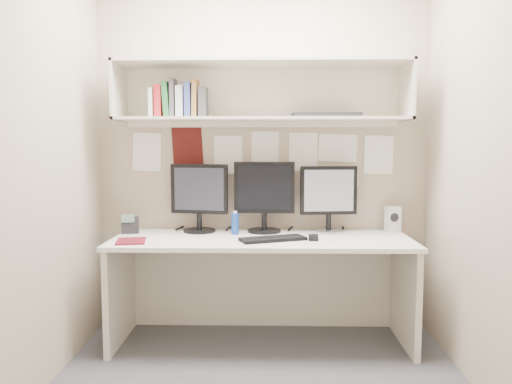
{
  "coord_description": "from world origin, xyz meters",
  "views": [
    {
      "loc": [
        0.03,
        -2.67,
        1.35
      ],
      "look_at": [
        -0.03,
        0.35,
        1.07
      ],
      "focal_mm": 35.0,
      "sensor_mm": 36.0,
      "label": 1
    }
  ],
  "objects_px": {
    "speaker": "(393,219)",
    "maroon_notebook": "(131,241)",
    "monitor_left": "(199,195)",
    "desk": "(262,290)",
    "monitor_right": "(329,196)",
    "desk_phone": "(130,225)",
    "monitor_center": "(264,194)",
    "keyboard": "(273,239)"
  },
  "relations": [
    {
      "from": "speaker",
      "to": "maroon_notebook",
      "type": "xyz_separation_m",
      "value": [
        -1.78,
        -0.43,
        -0.09
      ]
    },
    {
      "from": "monitor_left",
      "to": "desk",
      "type": "bearing_deg",
      "value": -15.72
    },
    {
      "from": "monitor_right",
      "to": "desk_phone",
      "type": "distance_m",
      "value": 1.42
    },
    {
      "from": "speaker",
      "to": "desk_phone",
      "type": "bearing_deg",
      "value": 170.46
    },
    {
      "from": "speaker",
      "to": "monitor_left",
      "type": "bearing_deg",
      "value": 168.82
    },
    {
      "from": "desk",
      "to": "monitor_left",
      "type": "bearing_deg",
      "value": 154.01
    },
    {
      "from": "monitor_right",
      "to": "speaker",
      "type": "bearing_deg",
      "value": -2.52
    },
    {
      "from": "monitor_center",
      "to": "maroon_notebook",
      "type": "bearing_deg",
      "value": -153.28
    },
    {
      "from": "monitor_left",
      "to": "maroon_notebook",
      "type": "relative_size",
      "value": 2.21
    },
    {
      "from": "desk",
      "to": "speaker",
      "type": "distance_m",
      "value": 1.07
    },
    {
      "from": "maroon_notebook",
      "to": "desk",
      "type": "bearing_deg",
      "value": 1.28
    },
    {
      "from": "maroon_notebook",
      "to": "monitor_right",
      "type": "bearing_deg",
      "value": 6.16
    },
    {
      "from": "desk",
      "to": "desk_phone",
      "type": "bearing_deg",
      "value": 170.63
    },
    {
      "from": "monitor_right",
      "to": "monitor_center",
      "type": "bearing_deg",
      "value": 173.41
    },
    {
      "from": "desk_phone",
      "to": "monitor_right",
      "type": "bearing_deg",
      "value": -10.31
    },
    {
      "from": "desk",
      "to": "maroon_notebook",
      "type": "relative_size",
      "value": 9.11
    },
    {
      "from": "speaker",
      "to": "desk_phone",
      "type": "distance_m",
      "value": 1.88
    },
    {
      "from": "monitor_left",
      "to": "monitor_right",
      "type": "xyz_separation_m",
      "value": [
        0.92,
        0.0,
        -0.01
      ]
    },
    {
      "from": "speaker",
      "to": "maroon_notebook",
      "type": "relative_size",
      "value": 0.83
    },
    {
      "from": "keyboard",
      "to": "speaker",
      "type": "bearing_deg",
      "value": 1.01
    },
    {
      "from": "monitor_center",
      "to": "speaker",
      "type": "relative_size",
      "value": 2.76
    },
    {
      "from": "desk_phone",
      "to": "desk",
      "type": "bearing_deg",
      "value": -22.33
    },
    {
      "from": "desk",
      "to": "speaker",
      "type": "bearing_deg",
      "value": 15.03
    },
    {
      "from": "keyboard",
      "to": "maroon_notebook",
      "type": "bearing_deg",
      "value": 162.63
    },
    {
      "from": "monitor_center",
      "to": "speaker",
      "type": "xyz_separation_m",
      "value": [
        0.92,
        0.03,
        -0.18
      ]
    },
    {
      "from": "desk_phone",
      "to": "speaker",
      "type": "bearing_deg",
      "value": -9.96
    },
    {
      "from": "monitor_center",
      "to": "desk_phone",
      "type": "bearing_deg",
      "value": -174.22
    },
    {
      "from": "monitor_center",
      "to": "speaker",
      "type": "bearing_deg",
      "value": 3.92
    },
    {
      "from": "monitor_right",
      "to": "keyboard",
      "type": "distance_m",
      "value": 0.57
    },
    {
      "from": "monitor_center",
      "to": "maroon_notebook",
      "type": "xyz_separation_m",
      "value": [
        -0.85,
        -0.4,
        -0.26
      ]
    },
    {
      "from": "monitor_center",
      "to": "keyboard",
      "type": "bearing_deg",
      "value": -78.04
    },
    {
      "from": "monitor_left",
      "to": "keyboard",
      "type": "relative_size",
      "value": 1.13
    },
    {
      "from": "desk",
      "to": "keyboard",
      "type": "height_order",
      "value": "keyboard"
    },
    {
      "from": "desk",
      "to": "monitor_right",
      "type": "height_order",
      "value": "monitor_right"
    },
    {
      "from": "keyboard",
      "to": "maroon_notebook",
      "type": "height_order",
      "value": "keyboard"
    },
    {
      "from": "monitor_left",
      "to": "maroon_notebook",
      "type": "xyz_separation_m",
      "value": [
        -0.39,
        -0.4,
        -0.26
      ]
    },
    {
      "from": "monitor_right",
      "to": "maroon_notebook",
      "type": "bearing_deg",
      "value": -169.82
    },
    {
      "from": "keyboard",
      "to": "desk_phone",
      "type": "relative_size",
      "value": 3.01
    },
    {
      "from": "desk",
      "to": "speaker",
      "type": "relative_size",
      "value": 11.0
    },
    {
      "from": "keyboard",
      "to": "speaker",
      "type": "distance_m",
      "value": 0.94
    },
    {
      "from": "monitor_left",
      "to": "speaker",
      "type": "distance_m",
      "value": 1.4
    },
    {
      "from": "monitor_center",
      "to": "keyboard",
      "type": "xyz_separation_m",
      "value": [
        0.06,
        -0.33,
        -0.26
      ]
    }
  ]
}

